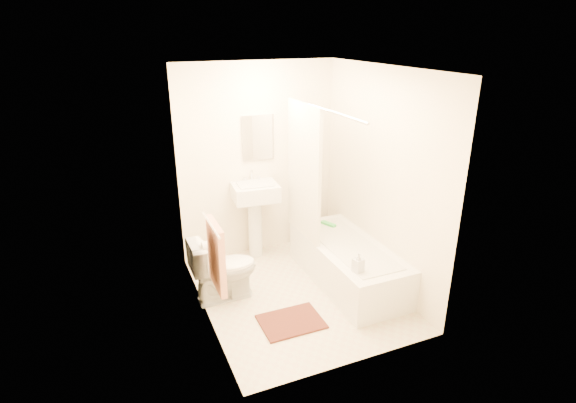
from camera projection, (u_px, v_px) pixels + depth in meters
name	position (u px, v px, depth m)	size (l,w,h in m)	color
floor	(297.00, 293.00, 4.97)	(2.40, 2.40, 0.00)	beige
ceiling	(299.00, 68.00, 4.10)	(2.40, 2.40, 0.00)	white
wall_back	(258.00, 161.00, 5.56)	(2.00, 0.02, 2.40)	beige
wall_left	(200.00, 206.00, 4.17)	(0.02, 2.40, 2.40)	beige
wall_right	(381.00, 179.00, 4.90)	(0.02, 2.40, 2.40)	beige
mirror	(258.00, 138.00, 5.44)	(0.40, 0.03, 0.55)	white
curtain_rod	(322.00, 108.00, 4.44)	(0.03, 0.03, 1.70)	silver
shower_curtain	(304.00, 172.00, 5.07)	(0.04, 0.80, 1.55)	silver
towel_bar	(211.00, 225.00, 4.01)	(0.02, 0.02, 0.60)	silver
towel	(216.00, 256.00, 4.13)	(0.06, 0.45, 0.66)	#CC7266
toilet_paper	(207.00, 247.00, 4.48)	(0.12, 0.12, 0.11)	white
toilet	(224.00, 269.00, 4.77)	(0.40, 0.71, 0.70)	white
sink	(255.00, 217.00, 5.61)	(0.54, 0.43, 1.06)	silver
bathtub	(347.00, 263.00, 5.13)	(0.72, 1.65, 0.46)	white
bath_mat	(291.00, 322.00, 4.47)	(0.61, 0.46, 0.02)	#481E19
soap_bottle	(358.00, 262.00, 4.45)	(0.10, 0.10, 0.21)	white
scrub_brush	(328.00, 224.00, 5.53)	(0.06, 0.20, 0.04)	green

